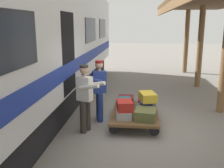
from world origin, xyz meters
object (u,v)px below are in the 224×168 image
at_px(suitcase_maroon_trunk, 126,101).
at_px(suitcase_brown_leather, 125,108).
at_px(suitcase_gray_aluminum, 124,114).
at_px(porter_by_door, 85,96).
at_px(suitcase_yellow_case, 148,97).
at_px(suitcase_olive_duffel, 146,114).
at_px(suitcase_navy_fabric, 146,104).
at_px(suitcase_burgundy_valise, 145,102).
at_px(luggage_cart, 135,113).
at_px(suitcase_red_plastic, 125,106).
at_px(porter_in_overalls, 99,89).
at_px(train_car, 11,48).
at_px(suitcase_teal_softside, 125,101).
at_px(suitcase_slate_roller, 145,109).

height_order(suitcase_maroon_trunk, suitcase_brown_leather, suitcase_maroon_trunk).
distance_m(suitcase_gray_aluminum, porter_by_door, 1.07).
distance_m(suitcase_yellow_case, porter_by_door, 1.73).
xyz_separation_m(suitcase_olive_duffel, suitcase_gray_aluminum, (0.55, 0.00, -0.03)).
bearing_deg(suitcase_gray_aluminum, suitcase_navy_fabric, -136.39).
bearing_deg(suitcase_burgundy_valise, luggage_cart, 63.73).
relative_size(suitcase_gray_aluminum, suitcase_red_plastic, 0.95).
bearing_deg(porter_in_overalls, luggage_cart, 177.45).
bearing_deg(suitcase_yellow_case, suitcase_red_plastic, 42.44).
relative_size(train_car, suitcase_olive_duffel, 28.56).
relative_size(suitcase_teal_softside, porter_in_overalls, 0.22).
bearing_deg(suitcase_yellow_case, suitcase_olive_duffel, 84.17).
distance_m(suitcase_olive_duffel, suitcase_yellow_case, 0.64).
height_order(suitcase_maroon_trunk, suitcase_teal_softside, suitcase_teal_softside).
relative_size(train_car, suitcase_navy_fabric, 38.29).
height_order(suitcase_gray_aluminum, suitcase_yellow_case, suitcase_yellow_case).
relative_size(suitcase_olive_duffel, suitcase_yellow_case, 1.07).
distance_m(train_car, suitcase_slate_roller, 3.85).
height_order(suitcase_red_plastic, porter_in_overalls, porter_in_overalls).
bearing_deg(train_car, suitcase_navy_fabric, -172.37).
height_order(luggage_cart, suitcase_maroon_trunk, suitcase_maroon_trunk).
bearing_deg(porter_in_overalls, suitcase_teal_softside, 177.64).
height_order(suitcase_slate_roller, porter_in_overalls, porter_in_overalls).
distance_m(train_car, suitcase_brown_leather, 3.36).
xyz_separation_m(luggage_cart, suitcase_olive_duffel, (-0.28, 0.56, 0.17)).
height_order(suitcase_teal_softside, suitcase_yellow_case, suitcase_yellow_case).
distance_m(suitcase_maroon_trunk, suitcase_brown_leather, 0.56).
distance_m(suitcase_brown_leather, suitcase_teal_softside, 0.18).
height_order(suitcase_slate_roller, porter_by_door, porter_by_door).
bearing_deg(suitcase_brown_leather, porter_by_door, 38.37).
height_order(suitcase_olive_duffel, suitcase_teal_softside, suitcase_teal_softside).
xyz_separation_m(suitcase_teal_softside, suitcase_red_plastic, (-0.03, 0.54, 0.06)).
height_order(luggage_cart, suitcase_gray_aluminum, suitcase_gray_aluminum).
bearing_deg(suitcase_olive_duffel, porter_by_door, 6.84).
height_order(suitcase_navy_fabric, porter_in_overalls, porter_in_overalls).
height_order(suitcase_brown_leather, suitcase_teal_softside, suitcase_teal_softside).
distance_m(suitcase_slate_roller, suitcase_red_plastic, 0.79).
relative_size(luggage_cart, suitcase_maroon_trunk, 4.30).
distance_m(suitcase_navy_fabric, porter_by_door, 1.72).
distance_m(suitcase_slate_roller, suitcase_yellow_case, 0.35).
relative_size(train_car, porter_by_door, 10.01).
height_order(suitcase_olive_duffel, porter_in_overalls, porter_in_overalls).
height_order(luggage_cart, suitcase_burgundy_valise, suitcase_burgundy_valise).
distance_m(suitcase_burgundy_valise, suitcase_maroon_trunk, 0.55).
distance_m(luggage_cart, suitcase_olive_duffel, 0.65).
relative_size(train_car, suitcase_burgundy_valise, 37.60).
xyz_separation_m(train_car, suitcase_burgundy_valise, (-3.44, -1.04, -1.64)).
height_order(suitcase_olive_duffel, suitcase_yellow_case, suitcase_yellow_case).
bearing_deg(suitcase_teal_softside, suitcase_navy_fabric, 177.43).
distance_m(suitcase_navy_fabric, suitcase_yellow_case, 0.19).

